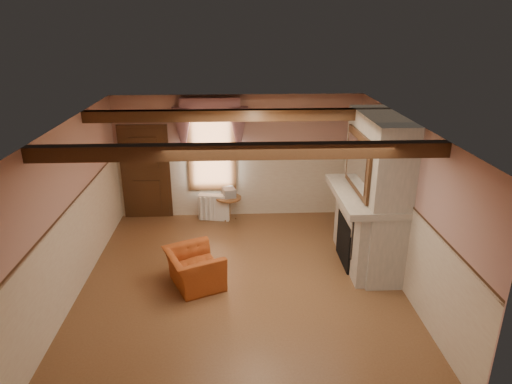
{
  "coord_description": "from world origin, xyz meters",
  "views": [
    {
      "loc": [
        -0.07,
        -6.93,
        4.3
      ],
      "look_at": [
        0.29,
        0.8,
        1.37
      ],
      "focal_mm": 32.0,
      "sensor_mm": 36.0,
      "label": 1
    }
  ],
  "objects_px": {
    "armchair": "(194,268)",
    "side_table": "(229,208)",
    "bowl": "(362,185)",
    "mantel_clock": "(356,174)",
    "oil_lamp": "(362,180)",
    "radiator": "(214,207)"
  },
  "relations": [
    {
      "from": "oil_lamp",
      "to": "mantel_clock",
      "type": "bearing_deg",
      "value": 90.0
    },
    {
      "from": "armchair",
      "to": "oil_lamp",
      "type": "relative_size",
      "value": 3.48
    },
    {
      "from": "bowl",
      "to": "oil_lamp",
      "type": "bearing_deg",
      "value": -90.0
    },
    {
      "from": "radiator",
      "to": "oil_lamp",
      "type": "height_order",
      "value": "oil_lamp"
    },
    {
      "from": "mantel_clock",
      "to": "oil_lamp",
      "type": "height_order",
      "value": "oil_lamp"
    },
    {
      "from": "bowl",
      "to": "mantel_clock",
      "type": "distance_m",
      "value": 0.45
    },
    {
      "from": "mantel_clock",
      "to": "oil_lamp",
      "type": "distance_m",
      "value": 0.45
    },
    {
      "from": "side_table",
      "to": "mantel_clock",
      "type": "distance_m",
      "value": 3.11
    },
    {
      "from": "armchair",
      "to": "oil_lamp",
      "type": "xyz_separation_m",
      "value": [
        3.05,
        0.89,
        1.24
      ]
    },
    {
      "from": "side_table",
      "to": "bowl",
      "type": "bearing_deg",
      "value": -36.42
    },
    {
      "from": "mantel_clock",
      "to": "oil_lamp",
      "type": "xyz_separation_m",
      "value": [
        0.0,
        -0.45,
        0.04
      ]
    },
    {
      "from": "armchair",
      "to": "radiator",
      "type": "distance_m",
      "value": 2.76
    },
    {
      "from": "bowl",
      "to": "mantel_clock",
      "type": "relative_size",
      "value": 1.46
    },
    {
      "from": "bowl",
      "to": "radiator",
      "type": "bearing_deg",
      "value": 146.7
    },
    {
      "from": "armchair",
      "to": "mantel_clock",
      "type": "bearing_deg",
      "value": -89.94
    },
    {
      "from": "side_table",
      "to": "oil_lamp",
      "type": "relative_size",
      "value": 2.06
    },
    {
      "from": "side_table",
      "to": "radiator",
      "type": "distance_m",
      "value": 0.33
    },
    {
      "from": "side_table",
      "to": "radiator",
      "type": "height_order",
      "value": "radiator"
    },
    {
      "from": "armchair",
      "to": "side_table",
      "type": "relative_size",
      "value": 1.69
    },
    {
      "from": "armchair",
      "to": "oil_lamp",
      "type": "distance_m",
      "value": 3.42
    },
    {
      "from": "armchair",
      "to": "bowl",
      "type": "xyz_separation_m",
      "value": [
        3.05,
        0.9,
        1.15
      ]
    },
    {
      "from": "side_table",
      "to": "oil_lamp",
      "type": "xyz_separation_m",
      "value": [
        2.49,
        -1.85,
        1.29
      ]
    }
  ]
}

